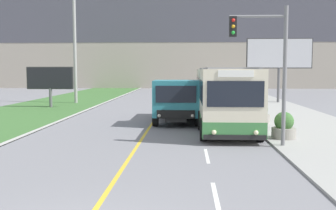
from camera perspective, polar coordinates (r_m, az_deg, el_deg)
lane_marking_centre at (r=9.30m, az=-7.86°, el=-14.43°), size 2.88×140.00×0.01m
apartment_block_background at (r=68.15m, az=1.18°, el=11.54°), size 80.00×8.04×21.23m
city_bus at (r=21.59m, az=7.96°, el=1.20°), size 2.74×11.45×3.21m
dump_truck at (r=22.54m, az=1.31°, el=0.52°), size 2.60×6.53×2.51m
utility_pole_far at (r=37.03m, az=-13.38°, el=8.87°), size 1.80×0.28×11.03m
traffic_light_mast at (r=16.06m, az=14.30°, el=6.65°), size 2.28×0.32×5.58m
billboard_large at (r=37.53m, az=15.84°, el=7.01°), size 5.94×0.24×5.94m
billboard_small at (r=33.32m, az=-16.74°, el=3.62°), size 3.82×0.24×3.32m
planter_round_near at (r=18.05m, az=16.47°, el=-3.05°), size 1.06×1.06×1.18m
planter_round_second at (r=22.95m, az=13.17°, el=-1.18°), size 1.14×1.14×1.23m
planter_round_third at (r=27.93m, az=11.21°, el=-0.04°), size 1.09×1.09×1.21m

